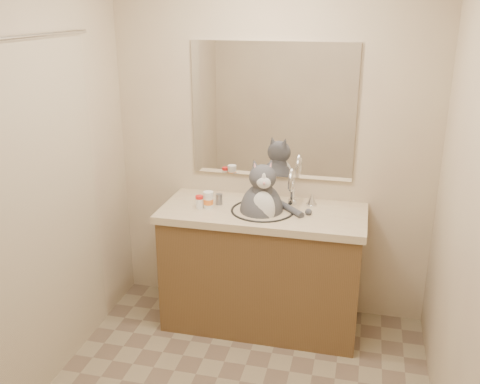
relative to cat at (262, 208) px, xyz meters
name	(u,v)px	position (x,y,z in m)	size (l,w,h in m)	color
room	(224,213)	(0.00, -0.94, 0.33)	(2.22, 2.52, 2.42)	gray
vanity	(262,265)	(0.00, 0.02, -0.43)	(1.34, 0.59, 1.12)	brown
mirror	(272,111)	(0.00, 0.29, 0.58)	(1.10, 0.02, 0.90)	white
shower_curtain	(41,218)	(-1.05, -0.84, 0.16)	(0.02, 1.30, 1.93)	#C1B492
cat	(262,208)	(0.00, 0.00, 0.00)	(0.47, 0.38, 0.56)	#45454A
pill_bottle_redcap	(199,202)	(-0.41, -0.05, 0.02)	(0.06, 0.06, 0.09)	white
pill_bottle_orange	(208,200)	(-0.35, -0.03, 0.03)	(0.08, 0.08, 0.11)	white
grey_canister	(219,199)	(-0.30, 0.05, 0.01)	(0.06, 0.06, 0.07)	gray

